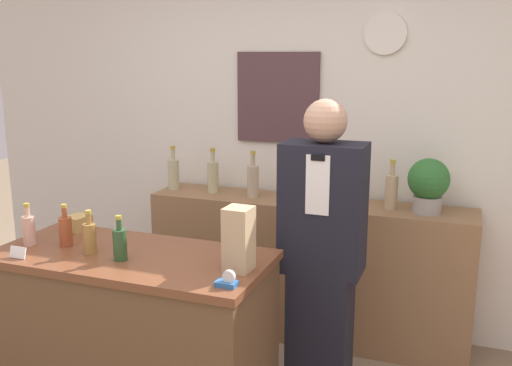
% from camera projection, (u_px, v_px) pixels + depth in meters
% --- Properties ---
extents(back_wall, '(5.20, 0.09, 2.70)m').
position_uv_depth(back_wall, '(300.00, 135.00, 3.98)').
color(back_wall, silver).
rests_on(back_wall, ground_plane).
extents(back_shelf, '(2.16, 0.40, 0.95)m').
position_uv_depth(back_shelf, '(306.00, 269.00, 3.89)').
color(back_shelf, '#8E6642').
rests_on(back_shelf, ground_plane).
extents(display_counter, '(1.37, 0.63, 0.95)m').
position_uv_depth(display_counter, '(135.00, 343.00, 2.89)').
color(display_counter, brown).
rests_on(display_counter, ground_plane).
extents(shopkeeper, '(0.43, 0.27, 1.69)m').
position_uv_depth(shopkeeper, '(322.00, 260.00, 3.01)').
color(shopkeeper, black).
rests_on(shopkeeper, ground_plane).
extents(potted_plant, '(0.25, 0.25, 0.34)m').
position_uv_depth(potted_plant, '(428.00, 183.00, 3.46)').
color(potted_plant, '#9E998E').
rests_on(potted_plant, back_shelf).
extents(paper_bag, '(0.12, 0.13, 0.29)m').
position_uv_depth(paper_bag, '(239.00, 239.00, 2.54)').
color(paper_bag, tan).
rests_on(paper_bag, display_counter).
extents(tape_dispenser, '(0.09, 0.06, 0.07)m').
position_uv_depth(tape_dispenser, '(227.00, 281.00, 2.39)').
color(tape_dispenser, '#2D66A8').
rests_on(tape_dispenser, display_counter).
extents(price_card_left, '(0.09, 0.02, 0.06)m').
position_uv_depth(price_card_left, '(18.00, 252.00, 2.72)').
color(price_card_left, white).
rests_on(price_card_left, display_counter).
extents(gift_box, '(0.13, 0.14, 0.08)m').
position_uv_depth(gift_box, '(78.00, 223.00, 3.15)').
color(gift_box, tan).
rests_on(gift_box, display_counter).
extents(counter_bottle_0, '(0.07, 0.07, 0.22)m').
position_uv_depth(counter_bottle_0, '(29.00, 229.00, 2.90)').
color(counter_bottle_0, tan).
rests_on(counter_bottle_0, display_counter).
extents(counter_bottle_1, '(0.07, 0.07, 0.22)m').
position_uv_depth(counter_bottle_1, '(66.00, 230.00, 2.88)').
color(counter_bottle_1, brown).
rests_on(counter_bottle_1, display_counter).
extents(counter_bottle_2, '(0.07, 0.07, 0.22)m').
position_uv_depth(counter_bottle_2, '(90.00, 237.00, 2.77)').
color(counter_bottle_2, olive).
rests_on(counter_bottle_2, display_counter).
extents(counter_bottle_3, '(0.07, 0.07, 0.22)m').
position_uv_depth(counter_bottle_3, '(120.00, 243.00, 2.68)').
color(counter_bottle_3, '#294C28').
rests_on(counter_bottle_3, display_counter).
extents(shelf_bottle_0, '(0.08, 0.08, 0.32)m').
position_uv_depth(shelf_bottle_0, '(174.00, 173.00, 4.10)').
color(shelf_bottle_0, '#B5AF85').
rests_on(shelf_bottle_0, back_shelf).
extents(shelf_bottle_1, '(0.08, 0.08, 0.32)m').
position_uv_depth(shelf_bottle_1, '(213.00, 176.00, 4.00)').
color(shelf_bottle_1, tan).
rests_on(shelf_bottle_1, back_shelf).
extents(shelf_bottle_2, '(0.08, 0.08, 0.32)m').
position_uv_depth(shelf_bottle_2, '(253.00, 180.00, 3.87)').
color(shelf_bottle_2, tan).
rests_on(shelf_bottle_2, back_shelf).
extents(shelf_bottle_3, '(0.08, 0.08, 0.32)m').
position_uv_depth(shelf_bottle_3, '(298.00, 182.00, 3.80)').
color(shelf_bottle_3, tan).
rests_on(shelf_bottle_3, back_shelf).
extents(shelf_bottle_4, '(0.08, 0.08, 0.32)m').
position_uv_depth(shelf_bottle_4, '(343.00, 187.00, 3.66)').
color(shelf_bottle_4, tan).
rests_on(shelf_bottle_4, back_shelf).
extents(shelf_bottle_5, '(0.08, 0.08, 0.32)m').
position_uv_depth(shelf_bottle_5, '(391.00, 191.00, 3.57)').
color(shelf_bottle_5, tan).
rests_on(shelf_bottle_5, back_shelf).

